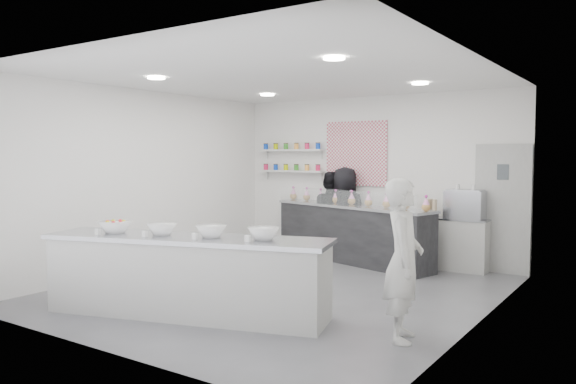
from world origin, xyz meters
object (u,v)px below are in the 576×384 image
(espresso_machine, at_px, (465,205))
(staff_right, at_px, (345,213))
(prep_counter, at_px, (187,276))
(back_bar, at_px, (351,233))
(espresso_ledge, at_px, (452,244))
(woman_prep, at_px, (403,260))
(staff_left, at_px, (330,214))

(espresso_machine, distance_m, staff_right, 2.21)
(prep_counter, bearing_deg, espresso_machine, 48.88)
(espresso_machine, bearing_deg, back_bar, -170.80)
(espresso_ledge, height_order, woman_prep, woman_prep)
(back_bar, xyz_separation_m, staff_left, (-0.58, 0.25, 0.29))
(staff_left, distance_m, staff_right, 0.32)
(back_bar, relative_size, espresso_machine, 5.47)
(prep_counter, xyz_separation_m, espresso_ledge, (1.79, 4.43, -0.04))
(espresso_ledge, bearing_deg, staff_left, -178.44)
(espresso_machine, xyz_separation_m, staff_left, (-2.51, -0.06, -0.30))
(espresso_ledge, bearing_deg, espresso_machine, 0.00)
(woman_prep, height_order, staff_left, woman_prep)
(prep_counter, height_order, staff_right, staff_right)
(prep_counter, distance_m, woman_prep, 2.59)
(woman_prep, bearing_deg, back_bar, 15.15)
(espresso_ledge, bearing_deg, staff_right, -178.19)
(prep_counter, xyz_separation_m, staff_right, (-0.21, 4.36, 0.37))
(back_bar, relative_size, woman_prep, 1.98)
(espresso_ledge, height_order, staff_left, staff_left)
(staff_left, bearing_deg, woman_prep, 127.29)
(espresso_machine, relative_size, woman_prep, 0.36)
(staff_right, bearing_deg, back_bar, 130.88)
(prep_counter, distance_m, staff_left, 4.41)
(prep_counter, distance_m, back_bar, 4.11)
(prep_counter, distance_m, espresso_machine, 4.89)
(espresso_machine, height_order, staff_right, staff_right)
(staff_right, bearing_deg, staff_left, -6.12)
(back_bar, distance_m, espresso_machine, 2.04)
(espresso_ledge, bearing_deg, prep_counter, -111.97)
(staff_left, bearing_deg, back_bar, 155.37)
(espresso_ledge, bearing_deg, back_bar, -169.71)
(woman_prep, bearing_deg, staff_left, 19.15)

